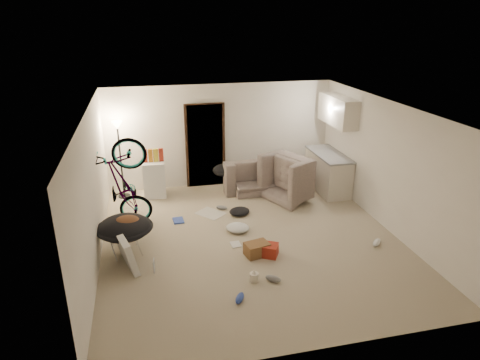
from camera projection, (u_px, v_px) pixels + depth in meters
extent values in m
cube|color=#B5A78B|center=(251.00, 239.00, 8.18)|extent=(5.50, 6.00, 0.02)
cube|color=white|center=(252.00, 109.00, 7.27)|extent=(5.50, 6.00, 0.02)
cube|color=white|center=(221.00, 135.00, 10.46)|extent=(5.50, 0.02, 2.50)
cube|color=white|center=(316.00, 267.00, 4.99)|extent=(5.50, 0.02, 2.50)
cube|color=white|center=(92.00, 191.00, 7.14)|extent=(0.02, 6.00, 2.50)
cube|color=white|center=(389.00, 167.00, 8.30)|extent=(0.02, 6.00, 2.50)
cube|color=black|center=(205.00, 146.00, 10.42)|extent=(0.85, 0.10, 2.04)
cube|color=black|center=(205.00, 146.00, 10.39)|extent=(0.97, 0.04, 2.10)
cylinder|color=black|center=(125.00, 196.00, 10.07)|extent=(0.28, 0.28, 0.03)
cylinder|color=black|center=(121.00, 162.00, 9.77)|extent=(0.04, 0.04, 1.70)
cone|color=#FFE0A5|center=(117.00, 125.00, 9.46)|extent=(0.24, 0.24, 0.18)
cube|color=silver|center=(328.00, 172.00, 10.34)|extent=(0.60, 1.50, 0.88)
cube|color=gray|center=(329.00, 154.00, 10.18)|extent=(0.64, 1.54, 0.04)
cube|color=silver|center=(338.00, 110.00, 9.82)|extent=(0.38, 1.40, 0.65)
imported|color=#353C35|center=(263.00, 177.00, 10.49)|extent=(2.02, 0.82, 0.58)
imported|color=#353C35|center=(298.00, 181.00, 10.00)|extent=(1.42, 1.49, 0.76)
imported|color=black|center=(126.00, 203.00, 8.50)|extent=(2.00, 1.03, 1.11)
imported|color=maroon|center=(154.00, 274.00, 7.06)|extent=(0.25, 0.19, 0.02)
cube|color=white|center=(154.00, 179.00, 9.99)|extent=(0.52, 0.52, 0.85)
cube|color=maroon|center=(145.00, 156.00, 9.74)|extent=(0.10, 0.07, 0.30)
cube|color=#BD7017|center=(150.00, 155.00, 9.77)|extent=(0.10, 0.07, 0.30)
cube|color=gold|center=(156.00, 155.00, 9.79)|extent=(0.12, 0.10, 0.30)
cube|color=maroon|center=(161.00, 155.00, 9.82)|extent=(0.10, 0.08, 0.30)
cylinder|color=silver|center=(126.00, 242.00, 7.61)|extent=(0.66, 0.66, 0.46)
ellipsoid|color=black|center=(124.00, 228.00, 7.51)|extent=(0.92, 0.92, 0.39)
torus|color=black|center=(124.00, 228.00, 7.51)|extent=(0.99, 0.99, 0.07)
ellipsoid|color=brown|center=(127.00, 222.00, 7.45)|extent=(0.50, 0.43, 0.22)
ellipsoid|color=black|center=(225.00, 170.00, 10.20)|extent=(0.61, 0.53, 0.28)
cube|color=silver|center=(125.00, 250.00, 7.21)|extent=(0.47, 0.94, 0.61)
cube|color=brown|center=(257.00, 249.00, 7.59)|extent=(0.47, 0.38, 0.24)
cube|color=maroon|center=(267.00, 250.00, 7.58)|extent=(0.46, 0.43, 0.22)
cylinder|color=silver|center=(254.00, 277.00, 6.85)|extent=(0.15, 0.15, 0.15)
cone|color=silver|center=(254.00, 272.00, 6.81)|extent=(0.08, 0.08, 0.06)
cube|color=beige|center=(211.00, 213.00, 9.22)|extent=(0.70, 0.72, 0.01)
cube|color=#2E46A8|center=(178.00, 220.00, 8.87)|extent=(0.23, 0.30, 0.03)
cube|color=silver|center=(236.00, 244.00, 7.95)|extent=(0.19, 0.24, 0.02)
ellipsoid|color=#2E46A8|center=(247.00, 186.00, 10.59)|extent=(0.26, 0.12, 0.09)
ellipsoid|color=slate|center=(222.00, 208.00, 9.39)|extent=(0.28, 0.21, 0.09)
ellipsoid|color=#2E46A8|center=(240.00, 298.00, 6.39)|extent=(0.23, 0.29, 0.10)
ellipsoid|color=slate|center=(273.00, 279.00, 6.85)|extent=(0.28, 0.25, 0.10)
ellipsoid|color=white|center=(377.00, 242.00, 7.94)|extent=(0.29, 0.29, 0.11)
ellipsoid|color=black|center=(239.00, 211.00, 9.16)|extent=(0.55, 0.52, 0.14)
ellipsoid|color=silver|center=(238.00, 228.00, 8.44)|extent=(0.59, 0.56, 0.14)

